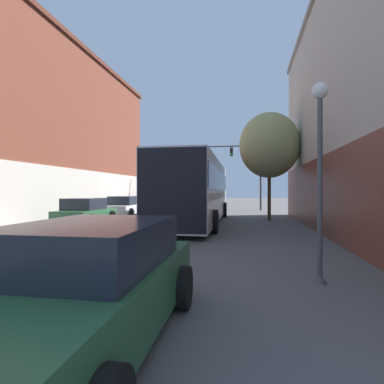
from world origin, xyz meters
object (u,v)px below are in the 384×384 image
object	(u,v)px
hatchback_foreground	(85,288)
parked_car_left_far	(125,206)
street_tree_near	(269,145)
bus	(197,189)
street_lamp	(320,164)
parked_car_left_mid	(156,202)
traffic_signal_gantry	(231,161)
parked_car_left_near	(86,212)

from	to	relation	value
hatchback_foreground	parked_car_left_far	world-z (taller)	same
parked_car_left_far	street_tree_near	distance (m)	10.74
bus	parked_car_left_far	xyz separation A→B (m)	(-5.86, 3.84, -1.23)
bus	street_lamp	world-z (taller)	street_lamp
parked_car_left_far	parked_car_left_mid	bearing A→B (deg)	-1.58
hatchback_foreground	traffic_signal_gantry	bearing A→B (deg)	-1.75
parked_car_left_far	street_tree_near	xyz separation A→B (m)	(9.90, -1.52, 3.87)
street_lamp	street_tree_near	bearing A→B (deg)	90.41
street_lamp	street_tree_near	distance (m)	12.68
traffic_signal_gantry	street_tree_near	bearing A→B (deg)	-73.11
parked_car_left_far	street_tree_near	world-z (taller)	street_tree_near
hatchback_foreground	street_tree_near	size ratio (longest dim) A/B	0.66
bus	parked_car_left_mid	distance (m)	13.43
bus	hatchback_foreground	world-z (taller)	bus
hatchback_foreground	parked_car_left_mid	xyz separation A→B (m)	(-7.01, 25.08, -0.01)
parked_car_left_near	parked_car_left_far	world-z (taller)	parked_car_left_far
bus	street_tree_near	distance (m)	5.35
street_tree_near	street_lamp	bearing A→B (deg)	-89.59
bus	street_lamp	xyz separation A→B (m)	(4.13, -10.17, 0.41)
bus	street_lamp	size ratio (longest dim) A/B	3.23
bus	parked_car_left_mid	size ratio (longest dim) A/B	3.04
parked_car_left_far	traffic_signal_gantry	bearing A→B (deg)	-45.16
hatchback_foreground	street_lamp	bearing A→B (deg)	-48.06
bus	traffic_signal_gantry	world-z (taller)	traffic_signal_gantry
parked_car_left_near	parked_car_left_mid	xyz separation A→B (m)	(-0.19, 13.33, 0.01)
traffic_signal_gantry	street_tree_near	world-z (taller)	street_tree_near
street_tree_near	parked_car_left_far	bearing A→B (deg)	171.25
parked_car_left_mid	street_tree_near	distance (m)	14.48
parked_car_left_mid	street_tree_near	bearing A→B (deg)	-125.82
traffic_signal_gantry	street_tree_near	size ratio (longest dim) A/B	1.37
parked_car_left_near	parked_car_left_far	bearing A→B (deg)	-2.67
bus	parked_car_left_mid	xyz separation A→B (m)	(-6.08, 11.91, -1.23)
bus	traffic_signal_gantry	distance (m)	12.04
street_lamp	parked_car_left_mid	bearing A→B (deg)	114.82
parked_car_left_near	street_tree_near	world-z (taller)	street_tree_near
parked_car_left_mid	street_lamp	world-z (taller)	street_lamp
hatchback_foreground	parked_car_left_far	bearing A→B (deg)	20.64
hatchback_foreground	bus	bearing A→B (deg)	2.90
street_tree_near	parked_car_left_mid	bearing A→B (deg)	136.53
parked_car_left_near	street_lamp	distance (m)	13.41
parked_car_left_mid	street_lamp	xyz separation A→B (m)	(10.21, -22.08, 1.64)
parked_car_left_near	parked_car_left_mid	bearing A→B (deg)	-1.52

